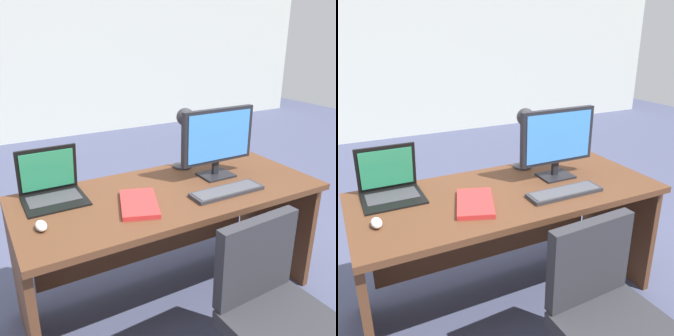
% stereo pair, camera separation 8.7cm
% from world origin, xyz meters
% --- Properties ---
extents(ground, '(12.00, 12.00, 0.00)m').
position_xyz_m(ground, '(0.00, 1.50, 0.00)').
color(ground, '#474C6B').
extents(back_wall, '(10.00, 0.10, 2.80)m').
position_xyz_m(back_wall, '(0.00, 4.09, 1.40)').
color(back_wall, silver).
rests_on(back_wall, ground).
extents(desk, '(1.70, 0.75, 0.74)m').
position_xyz_m(desk, '(0.00, 0.05, 0.53)').
color(desk, '#56331E').
rests_on(desk, ground).
extents(monitor, '(0.48, 0.16, 0.42)m').
position_xyz_m(monitor, '(0.35, 0.05, 0.98)').
color(monitor, black).
rests_on(monitor, desk).
extents(laptop, '(0.31, 0.28, 0.27)m').
position_xyz_m(laptop, '(-0.60, 0.24, 0.82)').
color(laptop, black).
rests_on(laptop, desk).
extents(keyboard, '(0.43, 0.13, 0.02)m').
position_xyz_m(keyboard, '(0.25, -0.18, 0.75)').
color(keyboard, '#2D2D33').
rests_on(keyboard, desk).
extents(mouse, '(0.05, 0.09, 0.04)m').
position_xyz_m(mouse, '(-0.72, -0.09, 0.76)').
color(mouse, silver).
rests_on(mouse, desk).
extents(desk_lamp, '(0.12, 0.14, 0.39)m').
position_xyz_m(desk_lamp, '(0.24, 0.26, 1.03)').
color(desk_lamp, '#2D2D33').
rests_on(desk_lamp, desk).
extents(book, '(0.28, 0.36, 0.02)m').
position_xyz_m(book, '(-0.24, -0.09, 0.76)').
color(book, red).
rests_on(book, desk).
extents(office_chair, '(0.56, 0.56, 0.81)m').
position_xyz_m(office_chair, '(0.12, -0.74, 0.32)').
color(office_chair, black).
rests_on(office_chair, ground).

